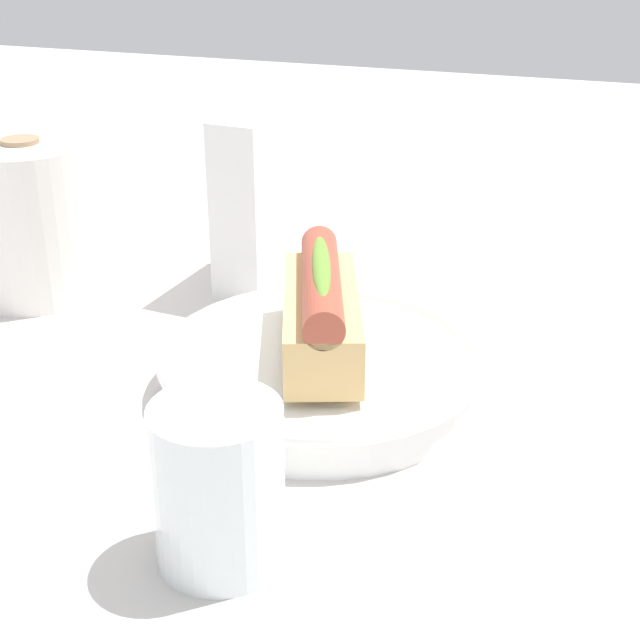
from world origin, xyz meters
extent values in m
plane|color=beige|center=(0.00, 0.00, 0.00)|extent=(2.40, 2.40, 0.00)
cylinder|color=white|center=(0.02, 0.00, 0.01)|extent=(0.22, 0.22, 0.03)
torus|color=white|center=(0.02, 0.00, 0.03)|extent=(0.23, 0.23, 0.01)
cube|color=#DBB270|center=(0.02, 0.00, 0.05)|extent=(0.16, 0.10, 0.04)
cylinder|color=#A84733|center=(0.02, 0.00, 0.08)|extent=(0.15, 0.07, 0.03)
ellipsoid|color=olive|center=(0.02, 0.00, 0.09)|extent=(0.11, 0.05, 0.01)
cylinder|color=white|center=(-0.17, -0.01, 0.04)|extent=(0.07, 0.07, 0.09)
cylinder|color=silver|center=(-0.17, -0.01, 0.03)|extent=(0.06, 0.06, 0.05)
cylinder|color=white|center=(0.11, 0.28, 0.07)|extent=(0.11, 0.11, 0.13)
cylinder|color=#997A5B|center=(0.11, 0.28, 0.13)|extent=(0.03, 0.03, 0.00)
cube|color=white|center=(0.19, 0.11, 0.07)|extent=(0.11, 0.05, 0.15)
camera|label=1|loc=(-0.53, -0.18, 0.33)|focal=53.10mm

